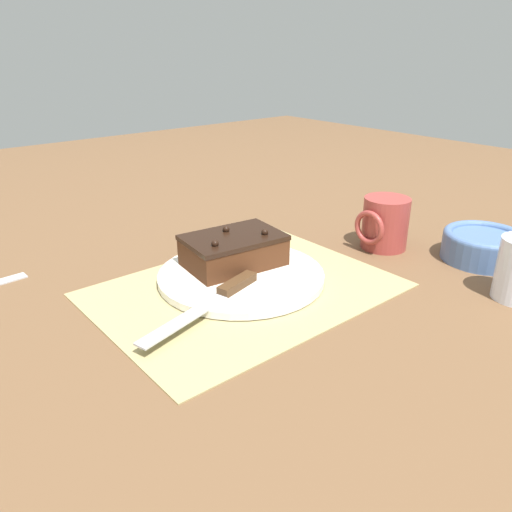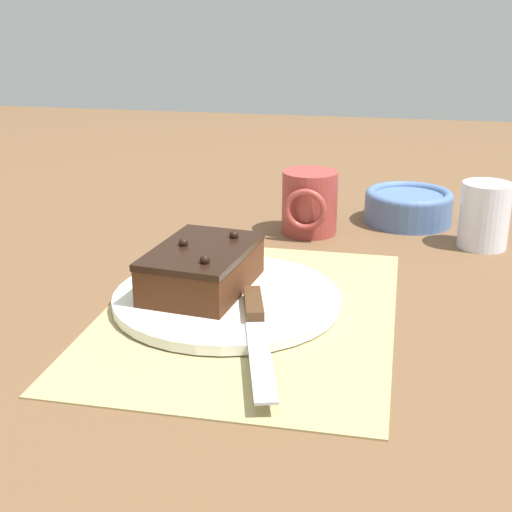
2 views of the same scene
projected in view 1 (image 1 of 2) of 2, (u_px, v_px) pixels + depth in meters
The scene contains 7 objects.
ground_plane at pixel (245, 290), 0.80m from camera, with size 3.00×3.00×0.00m, color brown.
placemat_woven at pixel (245, 289), 0.80m from camera, with size 0.46×0.34×0.00m, color tan.
cake_plate at pixel (241, 275), 0.83m from camera, with size 0.28×0.28×0.01m.
chocolate_cake at pixel (234, 250), 0.85m from camera, with size 0.17×0.13×0.06m.
serving_knife at pixel (221, 295), 0.74m from camera, with size 0.24×0.08×0.01m.
small_bowl at pixel (483, 245), 0.90m from camera, with size 0.14×0.14×0.05m.
coffee_mug at pixel (384, 223), 0.95m from camera, with size 0.10×0.09×0.10m.
Camera 1 is at (0.45, 0.56, 0.37)m, focal length 35.00 mm.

